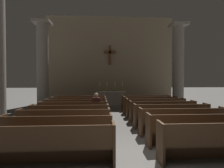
{
  "coord_description": "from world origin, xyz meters",
  "views": [
    {
      "loc": [
        -0.84,
        -4.23,
        1.92
      ],
      "look_at": [
        0.0,
        8.82,
        1.6
      ],
      "focal_mm": 30.45,
      "sensor_mm": 36.0,
      "label": 1
    }
  ],
  "objects_px": {
    "pew_right_row_2": "(199,129)",
    "altar": "(111,98)",
    "pew_left_row_6": "(76,108)",
    "pew_right_row_1": "(223,141)",
    "pew_left_row_1": "(47,145)",
    "pew_right_row_6": "(156,108)",
    "pew_right_row_8": "(146,103)",
    "pew_right_row_5": "(162,111)",
    "column_left_second": "(43,66)",
    "candlestick_inner_left": "(107,88)",
    "pew_left_row_3": "(65,123)",
    "pew_right_row_4": "(171,115)",
    "candlestick_outer_right": "(122,88)",
    "lone_worshipper": "(96,107)",
    "column_right_second": "(178,66)",
    "pew_left_row_7": "(79,105)",
    "pew_left_row_8": "(81,103)",
    "pew_left_row_5": "(73,112)",
    "pew_right_row_3": "(183,121)",
    "pew_left_row_4": "(70,117)",
    "candlestick_inner_right": "(115,88)",
    "candlestick_outer_left": "(100,88)",
    "pew_left_row_2": "(57,132)",
    "pew_right_row_7": "(150,105)"
  },
  "relations": [
    {
      "from": "pew_right_row_2",
      "to": "altar",
      "type": "distance_m",
      "value": 9.16
    },
    {
      "from": "pew_left_row_6",
      "to": "pew_right_row_1",
      "type": "distance_m",
      "value": 6.66
    },
    {
      "from": "pew_left_row_1",
      "to": "pew_right_row_6",
      "type": "relative_size",
      "value": 1.0
    },
    {
      "from": "pew_right_row_8",
      "to": "pew_right_row_5",
      "type": "bearing_deg",
      "value": -90.0
    },
    {
      "from": "pew_right_row_1",
      "to": "column_left_second",
      "type": "distance_m",
      "value": 11.37
    },
    {
      "from": "pew_right_row_5",
      "to": "candlestick_inner_left",
      "type": "xyz_separation_m",
      "value": [
        -2.31,
        5.75,
        0.77
      ]
    },
    {
      "from": "pew_left_row_3",
      "to": "pew_right_row_4",
      "type": "distance_m",
      "value": 4.15
    },
    {
      "from": "pew_left_row_3",
      "to": "candlestick_outer_right",
      "type": "distance_m",
      "value": 8.41
    },
    {
      "from": "altar",
      "to": "lone_worshipper",
      "type": "xyz_separation_m",
      "value": [
        -1.0,
        -5.72,
        0.16
      ]
    },
    {
      "from": "pew_right_row_2",
      "to": "altar",
      "type": "bearing_deg",
      "value": 102.65
    },
    {
      "from": "column_right_second",
      "to": "lone_worshipper",
      "type": "distance_m",
      "value": 7.62
    },
    {
      "from": "pew_left_row_7",
      "to": "pew_left_row_8",
      "type": "xyz_separation_m",
      "value": [
        0.0,
        1.06,
        0.0
      ]
    },
    {
      "from": "pew_left_row_3",
      "to": "candlestick_outer_right",
      "type": "relative_size",
      "value": 4.16
    },
    {
      "from": "pew_left_row_5",
      "to": "pew_right_row_3",
      "type": "distance_m",
      "value": 4.54
    },
    {
      "from": "pew_left_row_4",
      "to": "pew_right_row_6",
      "type": "height_order",
      "value": "same"
    },
    {
      "from": "column_left_second",
      "to": "pew_right_row_5",
      "type": "bearing_deg",
      "value": -34.69
    },
    {
      "from": "pew_left_row_3",
      "to": "pew_right_row_2",
      "type": "distance_m",
      "value": 4.15
    },
    {
      "from": "pew_right_row_8",
      "to": "candlestick_inner_left",
      "type": "bearing_deg",
      "value": 131.94
    },
    {
      "from": "pew_left_row_7",
      "to": "column_left_second",
      "type": "height_order",
      "value": "column_left_second"
    },
    {
      "from": "pew_right_row_1",
      "to": "candlestick_inner_right",
      "type": "xyz_separation_m",
      "value": [
        -1.71,
        10.0,
        0.77
      ]
    },
    {
      "from": "pew_right_row_5",
      "to": "candlestick_inner_right",
      "type": "bearing_deg",
      "value": 106.52
    },
    {
      "from": "candlestick_outer_left",
      "to": "candlestick_inner_right",
      "type": "bearing_deg",
      "value": 0.0
    },
    {
      "from": "pew_left_row_4",
      "to": "pew_right_row_4",
      "type": "relative_size",
      "value": 1.0
    },
    {
      "from": "column_left_second",
      "to": "lone_worshipper",
      "type": "relative_size",
      "value": 4.42
    },
    {
      "from": "pew_left_row_2",
      "to": "pew_right_row_2",
      "type": "bearing_deg",
      "value": 0.0
    },
    {
      "from": "pew_left_row_6",
      "to": "candlestick_inner_right",
      "type": "height_order",
      "value": "candlestick_inner_right"
    },
    {
      "from": "pew_right_row_1",
      "to": "candlestick_outer_left",
      "type": "relative_size",
      "value": 4.16
    },
    {
      "from": "pew_right_row_2",
      "to": "column_right_second",
      "type": "relative_size",
      "value": 0.51
    },
    {
      "from": "pew_right_row_2",
      "to": "candlestick_inner_left",
      "type": "xyz_separation_m",
      "value": [
        -2.31,
        8.94,
        0.77
      ]
    },
    {
      "from": "pew_left_row_1",
      "to": "pew_right_row_6",
      "type": "bearing_deg",
      "value": 52.93
    },
    {
      "from": "pew_right_row_4",
      "to": "column_left_second",
      "type": "distance_m",
      "value": 9.1
    },
    {
      "from": "pew_left_row_1",
      "to": "pew_left_row_4",
      "type": "relative_size",
      "value": 1.0
    },
    {
      "from": "pew_left_row_3",
      "to": "pew_left_row_4",
      "type": "height_order",
      "value": "same"
    },
    {
      "from": "pew_left_row_2",
      "to": "lone_worshipper",
      "type": "bearing_deg",
      "value": 72.66
    },
    {
      "from": "pew_right_row_4",
      "to": "column_right_second",
      "type": "distance_m",
      "value": 6.72
    },
    {
      "from": "candlestick_inner_left",
      "to": "pew_right_row_5",
      "type": "bearing_deg",
      "value": -68.16
    },
    {
      "from": "pew_left_row_6",
      "to": "pew_right_row_4",
      "type": "xyz_separation_m",
      "value": [
        4.01,
        -2.12,
        0.0
      ]
    },
    {
      "from": "pew_right_row_1",
      "to": "column_right_second",
      "type": "bearing_deg",
      "value": 73.21
    },
    {
      "from": "pew_left_row_5",
      "to": "candlestick_outer_right",
      "type": "relative_size",
      "value": 4.16
    },
    {
      "from": "column_left_second",
      "to": "candlestick_outer_left",
      "type": "distance_m",
      "value": 4.3
    },
    {
      "from": "pew_right_row_7",
      "to": "lone_worshipper",
      "type": "relative_size",
      "value": 2.27
    },
    {
      "from": "pew_left_row_2",
      "to": "candlestick_inner_left",
      "type": "bearing_deg",
      "value": 79.2
    },
    {
      "from": "pew_right_row_4",
      "to": "pew_right_row_8",
      "type": "height_order",
      "value": "same"
    },
    {
      "from": "pew_left_row_4",
      "to": "pew_left_row_5",
      "type": "height_order",
      "value": "same"
    },
    {
      "from": "pew_right_row_4",
      "to": "candlestick_outer_left",
      "type": "bearing_deg",
      "value": 112.74
    },
    {
      "from": "pew_left_row_5",
      "to": "pew_right_row_6",
      "type": "distance_m",
      "value": 4.15
    },
    {
      "from": "pew_right_row_5",
      "to": "lone_worshipper",
      "type": "relative_size",
      "value": 2.27
    },
    {
      "from": "pew_right_row_4",
      "to": "lone_worshipper",
      "type": "relative_size",
      "value": 2.27
    },
    {
      "from": "pew_left_row_5",
      "to": "altar",
      "type": "distance_m",
      "value": 6.09
    },
    {
      "from": "pew_left_row_4",
      "to": "pew_left_row_8",
      "type": "bearing_deg",
      "value": 90.0
    }
  ]
}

